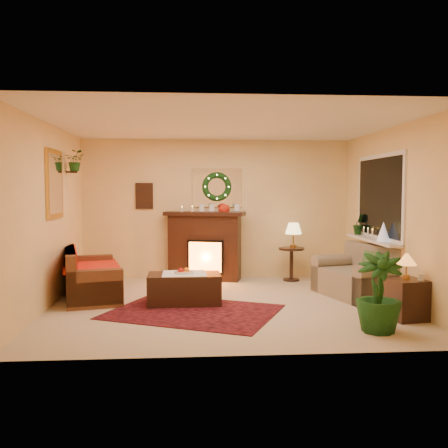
{
  "coord_description": "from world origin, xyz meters",
  "views": [
    {
      "loc": [
        -0.55,
        -7.14,
        1.67
      ],
      "look_at": [
        0.0,
        0.35,
        1.15
      ],
      "focal_mm": 40.0,
      "sensor_mm": 36.0,
      "label": 1
    }
  ],
  "objects": [
    {
      "name": "wall_back",
      "position": [
        0.0,
        2.25,
        1.3
      ],
      "size": [
        5.0,
        5.0,
        0.0
      ],
      "primitive_type": "plane",
      "color": "#EFD88C",
      "rests_on": "ground"
    },
    {
      "name": "area_rug",
      "position": [
        -0.48,
        -0.43,
        0.01
      ],
      "size": [
        2.66,
        2.39,
        0.01
      ],
      "primitive_type": "cube",
      "rotation": [
        0.0,
        0.0,
        -0.43
      ],
      "color": "#4D0E0A",
      "rests_on": "floor"
    },
    {
      "name": "poinsettia",
      "position": [
        0.12,
        1.99,
        1.3
      ],
      "size": [
        0.21,
        0.21,
        0.21
      ],
      "primitive_type": "sphere",
      "color": "red",
      "rests_on": "fireplace"
    },
    {
      "name": "ceiling",
      "position": [
        0.0,
        0.0,
        2.6
      ],
      "size": [
        5.0,
        5.0,
        0.0
      ],
      "primitive_type": "plane",
      "color": "white",
      "rests_on": "ground"
    },
    {
      "name": "floor_palm",
      "position": [
        1.68,
        -1.53,
        0.45
      ],
      "size": [
        1.96,
        1.96,
        2.81
      ],
      "primitive_type": "imported",
      "rotation": [
        0.0,
        0.0,
        -0.3
      ],
      "color": "#194E16",
      "rests_on": "floor"
    },
    {
      "name": "wall_art",
      "position": [
        -1.35,
        2.23,
        1.55
      ],
      "size": [
        0.32,
        0.03,
        0.48
      ],
      "primitive_type": "cube",
      "color": "#381E11",
      "rests_on": "wall_back"
    },
    {
      "name": "mantel_candle_b",
      "position": [
        -0.46,
        2.03,
        1.26
      ],
      "size": [
        0.06,
        0.06,
        0.19
      ],
      "primitive_type": "cylinder",
      "color": "beige",
      "rests_on": "fireplace"
    },
    {
      "name": "window_frame",
      "position": [
        2.48,
        0.55,
        1.55
      ],
      "size": [
        0.03,
        1.86,
        1.36
      ],
      "primitive_type": "cube",
      "color": "white",
      "rests_on": "wall_right"
    },
    {
      "name": "mantel_mirror",
      "position": [
        0.0,
        2.23,
        1.7
      ],
      "size": [
        0.92,
        0.02,
        0.72
      ],
      "primitive_type": "cube",
      "color": "white",
      "rests_on": "wall_back"
    },
    {
      "name": "red_throw",
      "position": [
        -2.08,
        0.85,
        0.46
      ],
      "size": [
        0.86,
        1.4,
        0.02
      ],
      "primitive_type": "cube",
      "color": "#B52C24",
      "rests_on": "sofa"
    },
    {
      "name": "sill_plant",
      "position": [
        2.41,
        1.27,
        1.08
      ],
      "size": [
        0.26,
        0.21,
        0.47
      ],
      "primitive_type": "imported",
      "color": "#1A5E1C",
      "rests_on": "window_sill"
    },
    {
      "name": "window_sill",
      "position": [
        2.38,
        0.55,
        0.87
      ],
      "size": [
        0.22,
        1.86,
        0.04
      ],
      "primitive_type": "cube",
      "color": "white",
      "rests_on": "wall_right"
    },
    {
      "name": "hanging_plant",
      "position": [
        -2.34,
        1.05,
        1.97
      ],
      "size": [
        0.33,
        0.28,
        0.36
      ],
      "primitive_type": "imported",
      "color": "#194719",
      "rests_on": "wall_left"
    },
    {
      "name": "coffee_table",
      "position": [
        -0.6,
        0.07,
        0.21
      ],
      "size": [
        1.06,
        0.59,
        0.44
      ],
      "primitive_type": "cube",
      "rotation": [
        0.0,
        0.0,
        0.01
      ],
      "color": "black",
      "rests_on": "floor"
    },
    {
      "name": "fruit_bowl",
      "position": [
        -0.61,
        0.05,
        0.45
      ],
      "size": [
        0.27,
        0.27,
        0.06
      ],
      "primitive_type": "cylinder",
      "color": "white",
      "rests_on": "coffee_table"
    },
    {
      "name": "floor",
      "position": [
        0.0,
        0.0,
        0.0
      ],
      "size": [
        5.0,
        5.0,
        0.0
      ],
      "primitive_type": "plane",
      "color": "beige",
      "rests_on": "ground"
    },
    {
      "name": "wall_left",
      "position": [
        -2.5,
        0.0,
        1.3
      ],
      "size": [
        4.5,
        4.5,
        0.0
      ],
      "primitive_type": "plane",
      "color": "#EFD88C",
      "rests_on": "ground"
    },
    {
      "name": "wall_right",
      "position": [
        2.5,
        0.0,
        1.3
      ],
      "size": [
        4.5,
        4.5,
        0.0
      ],
      "primitive_type": "plane",
      "color": "#EFD88C",
      "rests_on": "ground"
    },
    {
      "name": "mini_tree",
      "position": [
        2.39,
        0.13,
        1.04
      ],
      "size": [
        0.2,
        0.2,
        0.29
      ],
      "primitive_type": "cone",
      "color": "silver",
      "rests_on": "window_sill"
    },
    {
      "name": "gold_mirror",
      "position": [
        -2.48,
        0.3,
        1.75
      ],
      "size": [
        0.03,
        0.84,
        1.0
      ],
      "primitive_type": "cube",
      "color": "gold",
      "rests_on": "wall_left"
    },
    {
      "name": "side_table_round",
      "position": [
        1.34,
        1.8,
        0.33
      ],
      "size": [
        0.59,
        0.59,
        0.61
      ],
      "primitive_type": "cylinder",
      "rotation": [
        0.0,
        0.0,
        0.31
      ],
      "color": "#44250E",
      "rests_on": "floor"
    },
    {
      "name": "end_table_square",
      "position": [
        2.26,
        -1.01,
        0.27
      ],
      "size": [
        0.49,
        0.49,
        0.52
      ],
      "primitive_type": "cube",
      "rotation": [
        0.0,
        0.0,
        0.17
      ],
      "color": "black",
      "rests_on": "floor"
    },
    {
      "name": "mantel_candle_a",
      "position": [
        -0.65,
        2.05,
        1.26
      ],
      "size": [
        0.06,
        0.06,
        0.17
      ],
      "primitive_type": "cylinder",
      "color": "white",
      "rests_on": "fireplace"
    },
    {
      "name": "lamp_cream",
      "position": [
        1.38,
        1.82,
        0.88
      ],
      "size": [
        0.3,
        0.3,
        0.46
      ],
      "primitive_type": "cone",
      "color": "#FFDE87",
      "rests_on": "side_table_round"
    },
    {
      "name": "lamp_tiffany",
      "position": [
        2.25,
        -0.99,
        0.74
      ],
      "size": [
        0.26,
        0.26,
        0.37
      ],
      "primitive_type": "cone",
      "color": "gold",
      "rests_on": "end_table_square"
    },
    {
      "name": "sofa",
      "position": [
        -2.04,
        0.67,
        0.43
      ],
      "size": [
        1.17,
        1.9,
        0.76
      ],
      "primitive_type": "cube",
      "rotation": [
        0.0,
        0.0,
        0.24
      ],
      "color": "brown",
      "rests_on": "floor"
    },
    {
      "name": "fireplace",
      "position": [
        -0.23,
        2.04,
        0.55
      ],
      "size": [
        1.36,
        0.73,
        1.19
      ],
      "primitive_type": "cube",
      "rotation": [
        0.0,
        0.0,
        -0.26
      ],
      "color": "#301B15",
      "rests_on": "floor"
    },
    {
      "name": "wreath",
      "position": [
        0.0,
        2.19,
        1.72
      ],
      "size": [
        0.55,
        0.11,
        0.55
      ],
      "primitive_type": "torus",
      "rotation": [
        1.57,
        0.0,
        0.0
      ],
      "color": "#194719",
      "rests_on": "wall_back"
    },
    {
      "name": "loveseat",
      "position": [
        2.06,
        0.35,
        0.42
      ],
      "size": [
        1.16,
        1.56,
        0.8
      ],
      "primitive_type": "cube",
      "rotation": [
        0.0,
        0.0,
        0.28
      ],
      "color": "gray",
      "rests_on": "floor"
    },
    {
      "name": "window_glass",
      "position": [
        2.47,
        0.55,
        1.55
      ],
      "size": [
        0.02,
        1.7,
        1.22
      ],
      "primitive_type": "cube",
      "color": "black",
      "rests_on": "wall_right"
    },
    {
      "name": "wall_front",
      "position": [
        0.0,
        -2.25,
        1.3
      ],
      "size": [
        5.0,
        5.0,
        0.0
      ],
      "primitive_type": "plane",
      "color": "#EFD88C",
      "rests_on": "ground"
    }
  ]
}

